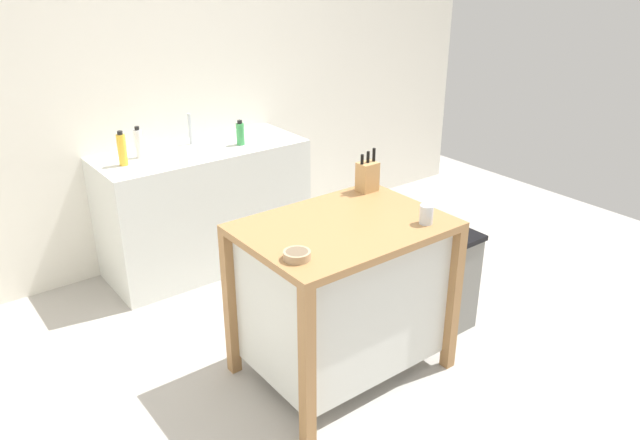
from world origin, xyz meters
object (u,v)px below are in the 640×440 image
object	(u,v)px
sink_faucet	(191,129)
bottle_dish_soap	(122,149)
knife_block	(367,176)
trash_bin	(445,282)
kitchen_island	(343,291)
bottle_hand_soap	(139,143)
bottle_spray_cleaner	(240,133)
drinking_cup	(426,214)
bowl_ceramic_wide	(297,255)

from	to	relation	value
sink_faucet	bottle_dish_soap	size ratio (longest dim) A/B	0.97
knife_block	trash_bin	size ratio (longest dim) A/B	0.39
kitchen_island	bottle_hand_soap	bearing A→B (deg)	103.52
bottle_dish_soap	bottle_spray_cleaner	size ratio (longest dim) A/B	1.28
bottle_hand_soap	drinking_cup	bearing A→B (deg)	-68.95
kitchen_island	sink_faucet	world-z (taller)	sink_faucet
knife_block	trash_bin	bearing A→B (deg)	-43.32
kitchen_island	knife_block	bearing A→B (deg)	34.76
kitchen_island	knife_block	size ratio (longest dim) A/B	4.22
bottle_spray_cleaner	drinking_cup	bearing A→B (deg)	-88.39
trash_bin	sink_faucet	xyz separation A→B (m)	(-0.75, 1.79, 0.69)
bowl_ceramic_wide	bottle_hand_soap	size ratio (longest dim) A/B	0.59
knife_block	drinking_cup	xyz separation A→B (m)	(-0.07, -0.53, -0.04)
drinking_cup	sink_faucet	bearing A→B (deg)	99.19
drinking_cup	knife_block	bearing A→B (deg)	82.83
knife_block	sink_faucet	size ratio (longest dim) A/B	1.12
drinking_cup	bottle_spray_cleaner	xyz separation A→B (m)	(-0.05, 1.75, 0.03)
drinking_cup	sink_faucet	distance (m)	2.01
bowl_ceramic_wide	drinking_cup	xyz separation A→B (m)	(0.75, -0.08, 0.03)
kitchen_island	bowl_ceramic_wide	distance (m)	0.61
bowl_ceramic_wide	sink_faucet	size ratio (longest dim) A/B	0.57
bottle_hand_soap	bottle_dish_soap	bearing A→B (deg)	-149.46
kitchen_island	bottle_dish_soap	world-z (taller)	bottle_dish_soap
trash_bin	bottle_dish_soap	world-z (taller)	bottle_dish_soap
knife_block	bottle_dish_soap	world-z (taller)	knife_block
bowl_ceramic_wide	bottle_hand_soap	bearing A→B (deg)	89.55
bottle_dish_soap	sink_faucet	bearing A→B (deg)	15.83
sink_faucet	bottle_hand_soap	size ratio (longest dim) A/B	1.03
bottle_hand_soap	bottle_dish_soap	xyz separation A→B (m)	(-0.15, -0.09, 0.01)
sink_faucet	kitchen_island	bearing A→B (deg)	-90.49
knife_block	bowl_ceramic_wide	bearing A→B (deg)	-151.12
kitchen_island	drinking_cup	world-z (taller)	drinking_cup
bowl_ceramic_wide	bottle_dish_soap	xyz separation A→B (m)	(-0.13, 1.74, 0.08)
kitchen_island	bottle_dish_soap	size ratio (longest dim) A/B	4.60
knife_block	sink_faucet	distance (m)	1.50
sink_faucet	bottle_spray_cleaner	size ratio (longest dim) A/B	1.24
drinking_cup	sink_faucet	xyz separation A→B (m)	(-0.32, 1.98, 0.06)
bottle_hand_soap	bottle_spray_cleaner	xyz separation A→B (m)	(0.68, -0.15, -0.02)
bottle_spray_cleaner	trash_bin	bearing A→B (deg)	-73.11
knife_block	bottle_spray_cleaner	size ratio (longest dim) A/B	1.39
kitchen_island	bowl_ceramic_wide	size ratio (longest dim) A/B	8.30
trash_bin	bottle_spray_cleaner	xyz separation A→B (m)	(-0.48, 1.57, 0.66)
bowl_ceramic_wide	drinking_cup	world-z (taller)	drinking_cup
trash_bin	bottle_dish_soap	size ratio (longest dim) A/B	2.78
kitchen_island	trash_bin	size ratio (longest dim) A/B	1.66
bottle_spray_cleaner	bottle_hand_soap	bearing A→B (deg)	167.37
kitchen_island	knife_block	xyz separation A→B (m)	(0.40, 0.28, 0.48)
knife_block	drinking_cup	bearing A→B (deg)	-97.17
bottle_hand_soap	bottle_dish_soap	size ratio (longest dim) A/B	0.94
drinking_cup	bowl_ceramic_wide	bearing A→B (deg)	174.03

